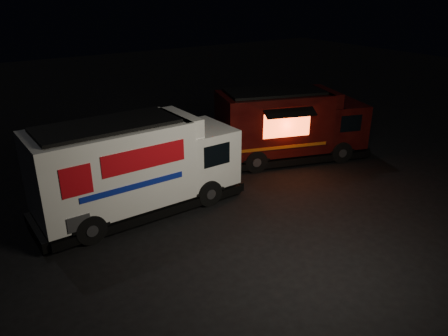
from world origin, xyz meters
TOP-DOWN VIEW (x-y plane):
  - ground at (0.00, 0.00)m, footprint 80.00×80.00m
  - white_truck at (-2.36, 2.71)m, footprint 7.51×2.78m
  - red_truck at (5.38, 3.58)m, footprint 7.38×4.53m

SIDE VIEW (x-z plane):
  - ground at x=0.00m, z-range 0.00..0.00m
  - red_truck at x=5.38m, z-range 0.00..3.23m
  - white_truck at x=-2.36m, z-range 0.00..3.37m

